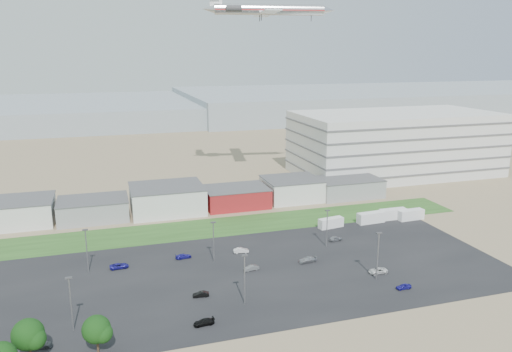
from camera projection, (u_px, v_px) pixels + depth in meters
name	position (u px, v px, depth m)	size (l,w,h in m)	color
ground	(251.00, 321.00, 92.33)	(700.00, 700.00, 0.00)	#837153
parking_lot	(247.00, 273.00, 112.31)	(120.00, 50.00, 0.01)	black
grass_strip	(198.00, 229.00, 140.53)	(160.00, 16.00, 0.02)	#284C1C
hills_backdrop	(185.00, 110.00, 394.77)	(700.00, 200.00, 9.00)	gray
building_row	(131.00, 202.00, 152.28)	(170.00, 20.00, 8.00)	silver
parking_garage	(395.00, 143.00, 203.33)	(80.00, 40.00, 25.00)	silver
box_trailer_a	(331.00, 223.00, 141.56)	(7.37, 2.30, 2.76)	silver
box_trailer_b	(371.00, 218.00, 145.49)	(8.26, 2.58, 3.10)	silver
box_trailer_c	(393.00, 214.00, 148.79)	(8.29, 2.59, 3.11)	silver
box_trailer_d	(411.00, 215.00, 148.27)	(8.06, 2.52, 3.02)	silver
tree_right	(28.00, 338.00, 79.57)	(5.47, 5.47, 8.20)	black
tree_near	(97.00, 332.00, 81.74)	(5.02, 5.02, 7.53)	black
lightpole_front_l	(71.00, 304.00, 88.04)	(1.21, 0.50, 10.29)	slate
lightpole_front_m	(245.00, 280.00, 97.43)	(1.22, 0.51, 10.39)	slate
lightpole_front_r	(378.00, 256.00, 108.06)	(1.28, 0.53, 10.88)	slate
lightpole_back_l	(87.00, 251.00, 111.90)	(1.20, 0.50, 10.19)	slate
lightpole_back_m	(214.00, 242.00, 117.23)	(1.18, 0.49, 10.03)	slate
lightpole_back_r	(327.00, 228.00, 126.86)	(1.15, 0.48, 9.74)	slate
airliner	(270.00, 10.00, 173.61)	(46.94, 32.01, 13.87)	silver
parked_car_0	(378.00, 271.00, 112.26)	(1.98, 4.29, 1.19)	silver
parked_car_2	(404.00, 286.00, 104.78)	(1.32, 3.27, 1.11)	navy
parked_car_3	(204.00, 322.00, 90.90)	(1.58, 3.90, 1.13)	black
parked_car_4	(201.00, 294.00, 101.41)	(1.16, 3.32, 1.09)	black
parked_car_6	(183.00, 256.00, 120.40)	(1.55, 3.81, 1.11)	navy
parked_car_7	(251.00, 268.00, 113.78)	(1.23, 3.54, 1.17)	#595B5E
parked_car_8	(336.00, 239.00, 131.62)	(1.50, 3.73, 1.27)	#A5A5AA
parked_car_9	(119.00, 266.00, 114.81)	(1.98, 4.29, 1.19)	navy
parked_car_10	(40.00, 344.00, 83.93)	(1.61, 3.97, 1.15)	#595B5E
parked_car_11	(241.00, 250.00, 123.80)	(1.31, 3.75, 1.24)	silver
parked_car_12	(308.00, 260.00, 118.14)	(1.79, 4.41, 1.28)	#A5A5AA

